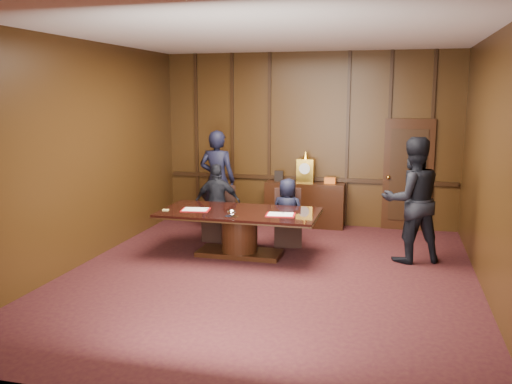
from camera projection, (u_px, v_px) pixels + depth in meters
The scene contains 13 objects.
room at pixel (275, 160), 7.82m from camera, with size 7.00×7.04×3.50m.
sideboard at pixel (305, 203), 11.03m from camera, with size 1.60×0.45×1.54m.
conference_table at pixel (240, 226), 8.99m from camera, with size 2.62×1.32×0.76m.
folder_left at pixel (196, 210), 9.02m from camera, with size 0.51×0.40×0.02m.
folder_right at pixel (280, 215), 8.65m from camera, with size 0.49×0.38×0.02m.
inkstand at pixel (231, 214), 8.51m from camera, with size 0.20×0.14×0.12m.
notepad at pixel (166, 210), 9.00m from camera, with size 0.10×0.07×0.01m, color #D6C769.
chair_left at pixel (219, 224), 10.03m from camera, with size 0.53×0.53×0.99m.
chair_right at pixel (288, 228), 9.71m from camera, with size 0.58×0.58×0.99m.
signatory_left at pixel (218, 203), 9.88m from camera, with size 0.83×0.35×1.42m, color black.
signatory_right at pixel (287, 212), 9.58m from camera, with size 0.59×0.38×1.21m, color black.
witness_left at pixel (217, 180), 10.72m from camera, with size 0.72×0.47×1.97m, color black.
witness_right at pixel (412, 200), 8.62m from camera, with size 0.98×0.76×2.01m, color black.
Camera 1 is at (1.76, -7.46, 2.67)m, focal length 38.00 mm.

